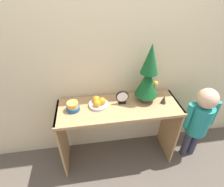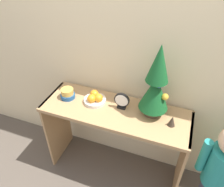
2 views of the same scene
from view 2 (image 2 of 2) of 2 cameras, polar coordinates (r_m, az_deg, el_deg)
ground_plane at (r=2.31m, az=-1.32°, el=-22.83°), size 12.00×12.00×0.00m
back_wall at (r=1.76m, az=3.87°, el=12.06°), size 7.00×0.05×2.50m
console_table at (r=1.93m, az=0.77°, el=-8.44°), size 1.24×0.43×0.80m
mini_tree at (r=1.62m, az=11.47°, el=2.43°), size 0.23×0.23×0.60m
fruit_bowl at (r=1.87m, az=-4.50°, el=-1.31°), size 0.19×0.19×0.09m
singing_bowl at (r=1.94m, az=-11.54°, el=-0.04°), size 0.13×0.13×0.09m
desk_clock at (r=1.78m, az=2.56°, el=-1.98°), size 0.13×0.04×0.15m
figurine at (r=1.71m, az=15.39°, el=-6.93°), size 0.06×0.06×0.09m
child_figure at (r=1.88m, az=27.02°, el=-16.39°), size 0.36×0.23×0.98m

